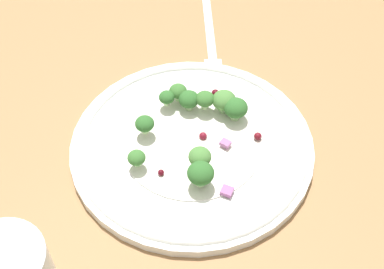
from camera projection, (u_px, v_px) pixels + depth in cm
name	position (u px, v px, depth cm)	size (l,w,h in cm)	color
ground_plane	(181.00, 176.00, 62.54)	(180.00, 180.00, 2.00)	olive
plate	(192.00, 145.00, 63.22)	(28.84, 28.84, 1.70)	white
dressing_pool	(192.00, 142.00, 62.88)	(16.73, 16.73, 0.20)	white
broccoli_floret_0	(224.00, 101.00, 64.76)	(2.96, 2.96, 3.00)	#8EB77A
broccoli_floret_1	(200.00, 157.00, 58.72)	(2.56, 2.56, 2.60)	#8EB77A
broccoli_floret_2	(201.00, 174.00, 57.13)	(2.96, 2.96, 3.00)	#9EC684
broccoli_floret_3	(167.00, 98.00, 65.21)	(1.96, 1.96, 1.98)	#ADD18E
broccoli_floret_4	(178.00, 92.00, 65.86)	(2.23, 2.23, 2.26)	#9EC684
broccoli_floret_5	(205.00, 99.00, 64.71)	(2.32, 2.32, 2.35)	#ADD18E
broccoli_floret_6	(189.00, 100.00, 65.14)	(2.57, 2.57, 2.60)	#ADD18E
broccoli_floret_7	(137.00, 158.00, 59.09)	(2.04, 2.04, 2.07)	#9EC684
broccoli_floret_8	(145.00, 124.00, 62.10)	(2.28, 2.28, 2.31)	#ADD18E
broccoli_floret_9	(236.00, 108.00, 63.93)	(2.92, 2.92, 2.95)	#9EC684
cranberry_0	(193.00, 95.00, 67.47)	(0.71, 0.71, 0.71)	maroon
cranberry_1	(203.00, 136.00, 63.02)	(0.93, 0.93, 0.93)	maroon
cranberry_2	(258.00, 136.00, 62.76)	(0.94, 0.94, 0.94)	maroon
cranberry_3	(159.00, 171.00, 59.62)	(0.71, 0.71, 0.71)	#4C0A14
cranberry_4	(215.00, 93.00, 67.04)	(0.98, 0.98, 0.98)	#4C0A14
onion_bit_0	(227.00, 191.00, 57.85)	(1.20, 1.27, 0.51)	#934C84
onion_bit_1	(225.00, 143.00, 61.95)	(0.95, 1.16, 0.50)	#A35B93
onion_bit_2	(235.00, 105.00, 66.22)	(1.39, 1.30, 0.33)	#934C84
fork	(210.00, 39.00, 77.09)	(11.84, 16.46, 0.50)	silver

